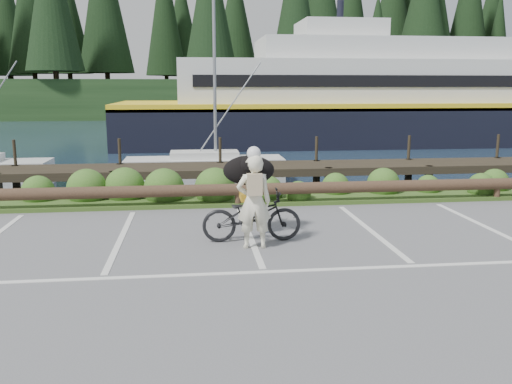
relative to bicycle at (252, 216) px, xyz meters
The scene contains 7 objects.
ground 1.55m from the bicycle, 90.03° to the right, with size 72.00×72.00×0.00m, color #5A5A5D.
harbor_backdrop 77.06m from the bicycle, 89.71° to the left, with size 170.00×160.00×30.00m.
vegetation_strip 3.87m from the bicycle, 90.01° to the left, with size 34.00×1.60×0.10m, color #3D5B21.
log_rail 3.18m from the bicycle, 90.01° to the left, with size 32.00×0.30×0.60m, color #443021, non-canonical shape.
bicycle is the anchor object (origin of this frame).
cyclist 0.59m from the bicycle, 91.01° to the right, with size 0.65×0.43×1.79m, color #F0EBCB.
dog 1.03m from the bicycle, 88.99° to the left, with size 1.06×0.52×0.61m, color black.
Camera 1 is at (-1.14, -8.83, 3.00)m, focal length 38.00 mm.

